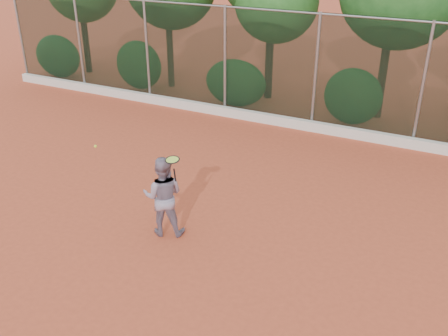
% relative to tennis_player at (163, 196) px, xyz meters
% --- Properties ---
extents(ground, '(80.00, 80.00, 0.00)m').
position_rel_tennis_player_xyz_m(ground, '(0.88, -0.05, -0.85)').
color(ground, '#B6482B').
rests_on(ground, ground).
extents(concrete_curb, '(24.00, 0.20, 0.30)m').
position_rel_tennis_player_xyz_m(concrete_curb, '(0.88, 6.77, -0.70)').
color(concrete_curb, silver).
rests_on(concrete_curb, ground).
extents(tennis_player, '(1.01, 0.91, 1.69)m').
position_rel_tennis_player_xyz_m(tennis_player, '(0.00, 0.00, 0.00)').
color(tennis_player, gray).
rests_on(tennis_player, ground).
extents(chainlink_fence, '(24.09, 0.09, 3.50)m').
position_rel_tennis_player_xyz_m(chainlink_fence, '(0.88, 6.95, 1.01)').
color(chainlink_fence, black).
rests_on(chainlink_fence, ground).
extents(tennis_racket, '(0.29, 0.29, 0.53)m').
position_rel_tennis_player_xyz_m(tennis_racket, '(0.28, -0.03, 0.83)').
color(tennis_racket, black).
rests_on(tennis_racket, ground).
extents(tennis_ball_in_flight, '(0.07, 0.07, 0.07)m').
position_rel_tennis_player_xyz_m(tennis_ball_in_flight, '(-2.11, 0.55, 0.45)').
color(tennis_ball_in_flight, '#D0F237').
rests_on(tennis_ball_in_flight, ground).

